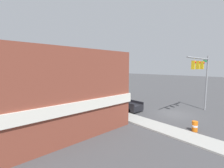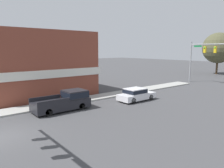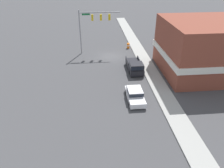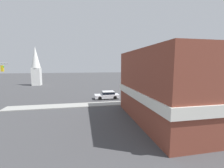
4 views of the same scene
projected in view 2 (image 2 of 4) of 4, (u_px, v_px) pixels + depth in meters
far_signal_assembly at (206, 52)px, 36.00m from camera, size 8.21×0.49×7.03m
car_lead at (136, 94)px, 24.48m from camera, size 1.91×4.47×1.41m
pickup_truck_parked at (66, 101)px, 20.70m from camera, size 2.08×5.31×1.79m
corner_brick_building at (34, 64)px, 28.96m from camera, size 13.26×12.00×7.85m
backdrop_tree_left_far at (218, 48)px, 49.87m from camera, size 6.96×6.96×9.51m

